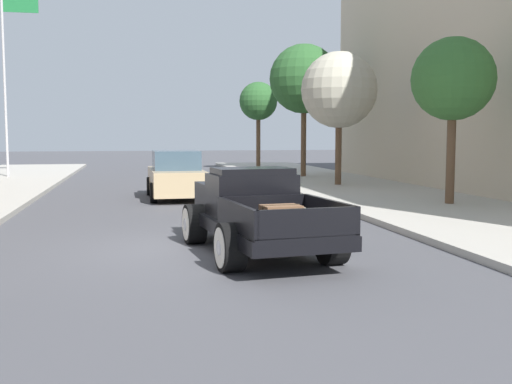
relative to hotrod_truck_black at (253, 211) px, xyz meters
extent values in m
plane|color=#47474C|center=(-0.92, 0.45, -0.75)|extent=(140.00, 140.00, 0.00)
cube|color=black|center=(0.03, -0.24, -0.21)|extent=(2.32, 5.07, 0.24)
cube|color=black|center=(-0.01, 0.11, 0.31)|extent=(1.68, 1.28, 0.80)
cube|color=black|center=(0.00, 0.06, 0.77)|extent=(1.53, 1.10, 0.12)
cube|color=#3D4C5B|center=(-0.08, 0.67, 0.47)|extent=(1.32, 0.20, 0.44)
cube|color=black|center=(-0.16, 1.40, 0.17)|extent=(1.49, 1.64, 0.52)
cube|color=silver|center=(-0.26, 2.19, 0.15)|extent=(0.69, 0.18, 0.47)
cube|color=black|center=(0.19, -1.63, -0.07)|extent=(1.92, 2.28, 0.04)
cube|color=black|center=(-0.61, -1.73, 0.15)|extent=(0.33, 2.09, 0.44)
cube|color=black|center=(1.00, -1.54, 0.15)|extent=(0.33, 2.09, 0.44)
cube|color=black|center=(0.31, -2.64, 0.15)|extent=(1.62, 0.27, 0.44)
cube|color=black|center=(0.08, -0.63, 0.15)|extent=(1.62, 0.27, 0.44)
cylinder|color=black|center=(-1.02, 0.99, -0.35)|extent=(0.45, 0.84, 0.80)
cylinder|color=silver|center=(-1.20, 0.97, -0.35)|extent=(0.09, 0.65, 0.66)
cylinder|color=silver|center=(-1.21, 0.97, -0.35)|extent=(0.05, 0.24, 0.24)
cylinder|color=black|center=(0.76, 1.20, -0.35)|extent=(0.45, 0.84, 0.80)
cylinder|color=silver|center=(0.95, 1.22, -0.35)|extent=(0.09, 0.65, 0.66)
cylinder|color=silver|center=(0.96, 1.22, -0.35)|extent=(0.05, 0.24, 0.24)
cylinder|color=black|center=(-0.70, -1.69, -0.35)|extent=(0.45, 0.84, 0.80)
cylinder|color=silver|center=(-0.89, -1.71, -0.35)|extent=(0.09, 0.65, 0.66)
cylinder|color=silver|center=(-0.90, -1.71, -0.35)|extent=(0.05, 0.24, 0.24)
cylinder|color=black|center=(1.08, -1.47, -0.35)|extent=(0.45, 0.84, 0.80)
cylinder|color=silver|center=(1.26, -1.45, -0.35)|extent=(0.09, 0.65, 0.66)
cylinder|color=silver|center=(1.27, -1.45, -0.35)|extent=(0.05, 0.24, 0.24)
cube|color=brown|center=(0.06, -2.00, 0.15)|extent=(0.65, 0.51, 0.40)
cube|color=#3D2D1E|center=(0.06, -2.00, 0.15)|extent=(0.62, 0.12, 0.42)
cube|color=gray|center=(0.38, -1.31, 0.09)|extent=(0.50, 0.41, 0.28)
cube|color=tan|center=(-0.79, 9.88, -0.14)|extent=(1.80, 4.33, 0.80)
cube|color=#384C5B|center=(-0.79, 9.73, 0.58)|extent=(1.56, 2.03, 0.64)
cylinder|color=black|center=(-1.64, 11.16, -0.42)|extent=(0.23, 0.66, 0.66)
cylinder|color=black|center=(0.01, 11.19, -0.42)|extent=(0.23, 0.66, 0.66)
cylinder|color=black|center=(-1.60, 8.58, -0.42)|extent=(0.23, 0.66, 0.66)
cylinder|color=black|center=(0.06, 8.61, -0.42)|extent=(0.23, 0.66, 0.66)
cylinder|color=#B2B2B7|center=(-8.22, 20.20, 3.90)|extent=(0.12, 0.12, 9.00)
cube|color=#196633|center=(-7.36, 20.20, 7.75)|extent=(1.60, 0.03, 1.00)
cylinder|color=brown|center=(7.03, 5.36, 0.78)|extent=(0.26, 0.26, 2.76)
sphere|color=#33662D|center=(7.03, 5.36, 3.07)|extent=(2.44, 2.44, 2.44)
cylinder|color=brown|center=(6.01, 12.56, 0.74)|extent=(0.26, 0.26, 2.69)
sphere|color=#ADA893|center=(6.01, 12.56, 3.24)|extent=(3.09, 3.09, 3.09)
cylinder|color=brown|center=(5.97, 17.64, 1.13)|extent=(0.26, 0.26, 3.47)
sphere|color=#285628|center=(5.97, 17.64, 4.13)|extent=(3.35, 3.35, 3.35)
cylinder|color=brown|center=(5.39, 25.89, 1.00)|extent=(0.26, 0.26, 3.21)
sphere|color=#285628|center=(5.39, 25.89, 3.48)|extent=(2.35, 2.35, 2.35)
camera|label=1|loc=(-2.20, -11.28, 1.46)|focal=42.88mm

